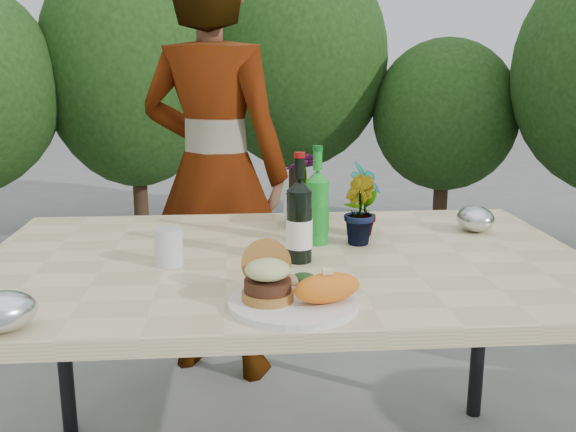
{
  "coord_description": "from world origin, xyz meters",
  "views": [
    {
      "loc": [
        -0.12,
        -1.63,
        1.26
      ],
      "look_at": [
        0.0,
        -0.08,
        0.88
      ],
      "focal_mm": 40.0,
      "sensor_mm": 36.0,
      "label": 1
    }
  ],
  "objects": [
    {
      "name": "patio_table",
      "position": [
        0.0,
        0.0,
        0.69
      ],
      "size": [
        1.6,
        1.0,
        0.75
      ],
      "color": "beige",
      "rests_on": "ground"
    },
    {
      "name": "shrub_hedge",
      "position": [
        0.12,
        1.64,
        1.11
      ],
      "size": [
        6.86,
        5.01,
        2.05
      ],
      "color": "#382316",
      "rests_on": "ground"
    },
    {
      "name": "dinner_plate",
      "position": [
        -0.01,
        -0.35,
        0.76
      ],
      "size": [
        0.28,
        0.28,
        0.01
      ],
      "primitive_type": "cylinder",
      "color": "white",
      "rests_on": "patio_table"
    },
    {
      "name": "burger_stack",
      "position": [
        -0.06,
        -0.34,
        0.81
      ],
      "size": [
        0.11,
        0.16,
        0.11
      ],
      "color": "#B7722D",
      "rests_on": "dinner_plate"
    },
    {
      "name": "sweet_potato",
      "position": [
        0.06,
        -0.37,
        0.8
      ],
      "size": [
        0.17,
        0.12,
        0.06
      ],
      "primitive_type": "ellipsoid",
      "rotation": [
        0.0,
        0.0,
        0.35
      ],
      "color": "orange",
      "rests_on": "dinner_plate"
    },
    {
      "name": "grilled_veg",
      "position": [
        0.01,
        -0.26,
        0.78
      ],
      "size": [
        0.08,
        0.05,
        0.03
      ],
      "color": "olive",
      "rests_on": "dinner_plate"
    },
    {
      "name": "wine_bottle",
      "position": [
        0.03,
        -0.04,
        0.85
      ],
      "size": [
        0.07,
        0.07,
        0.28
      ],
      "rotation": [
        0.0,
        0.0,
        -0.36
      ],
      "color": "black",
      "rests_on": "patio_table"
    },
    {
      "name": "sparkling_water",
      "position": [
        0.1,
        0.12,
        0.85
      ],
      "size": [
        0.07,
        0.07,
        0.28
      ],
      "rotation": [
        0.0,
        0.0,
        0.11
      ],
      "color": "#1B9527",
      "rests_on": "patio_table"
    },
    {
      "name": "plastic_cup",
      "position": [
        -0.3,
        -0.05,
        0.8
      ],
      "size": [
        0.07,
        0.07,
        0.09
      ],
      "primitive_type": "cylinder",
      "color": "silver",
      "rests_on": "patio_table"
    },
    {
      "name": "seedling_left",
      "position": [
        0.25,
        0.19,
        0.86
      ],
      "size": [
        0.14,
        0.14,
        0.22
      ],
      "primitive_type": "imported",
      "rotation": [
        0.0,
        0.0,
        0.79
      ],
      "color": "#2B6021",
      "rests_on": "patio_table"
    },
    {
      "name": "seedling_mid",
      "position": [
        0.21,
        0.11,
        0.85
      ],
      "size": [
        0.1,
        0.12,
        0.19
      ],
      "primitive_type": "imported",
      "rotation": [
        0.0,
        0.0,
        1.75
      ],
      "color": "#285A1E",
      "rests_on": "patio_table"
    },
    {
      "name": "seedling_right",
      "position": [
        0.09,
        0.36,
        0.87
      ],
      "size": [
        0.18,
        0.18,
        0.23
      ],
      "primitive_type": "imported",
      "rotation": [
        0.0,
        0.0,
        3.72
      ],
      "color": "#27561D",
      "rests_on": "patio_table"
    },
    {
      "name": "blue_bowl",
      "position": [
        0.08,
        0.29,
        0.8
      ],
      "size": [
        0.18,
        0.18,
        0.11
      ],
      "primitive_type": "imported",
      "rotation": [
        0.0,
        0.0,
        -0.41
      ],
      "color": "silver",
      "rests_on": "patio_table"
    },
    {
      "name": "foil_packet_left",
      "position": [
        -0.58,
        -0.44,
        0.79
      ],
      "size": [
        0.16,
        0.15,
        0.08
      ],
      "primitive_type": "ellipsoid",
      "rotation": [
        0.0,
        0.0,
        0.41
      ],
      "color": "silver",
      "rests_on": "patio_table"
    },
    {
      "name": "foil_packet_right",
      "position": [
        0.6,
        0.21,
        0.79
      ],
      "size": [
        0.12,
        0.14,
        0.08
      ],
      "primitive_type": "ellipsoid",
      "rotation": [
        0.0,
        0.0,
        1.68
      ],
      "color": "#BABCC1",
      "rests_on": "patio_table"
    },
    {
      "name": "person",
      "position": [
        -0.21,
        0.87,
        0.83
      ],
      "size": [
        0.71,
        0.6,
        1.65
      ],
      "primitive_type": "imported",
      "rotation": [
        0.0,
        0.0,
        2.75
      ],
      "color": "#985F4C",
      "rests_on": "ground"
    }
  ]
}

